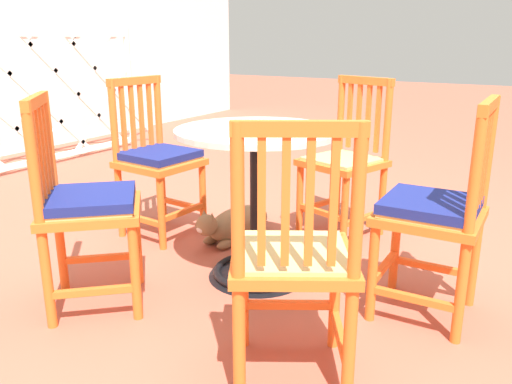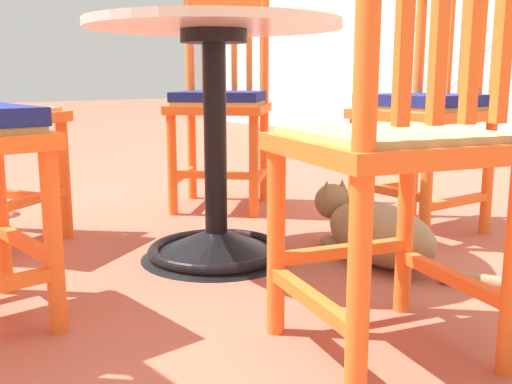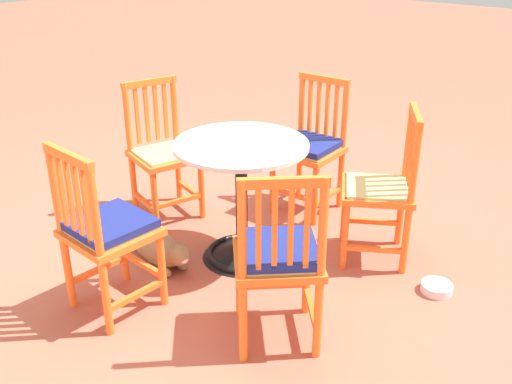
# 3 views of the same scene
# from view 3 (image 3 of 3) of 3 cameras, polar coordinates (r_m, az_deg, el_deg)

# --- Properties ---
(ground_plane) EXTENTS (24.00, 24.00, 0.00)m
(ground_plane) POSITION_cam_3_polar(r_m,az_deg,el_deg) (3.74, -0.35, -4.65)
(ground_plane) COLOR #AD5642
(cafe_table) EXTENTS (0.76, 0.76, 0.73)m
(cafe_table) POSITION_cam_3_polar(r_m,az_deg,el_deg) (3.42, -1.41, -2.21)
(cafe_table) COLOR black
(cafe_table) RESTS_ON ground_plane
(orange_chair_by_planter) EXTENTS (0.56, 0.56, 0.91)m
(orange_chair_by_planter) POSITION_cam_3_polar(r_m,az_deg,el_deg) (2.69, 2.16, -6.43)
(orange_chair_by_planter) COLOR orange
(orange_chair_by_planter) RESTS_ON ground_plane
(orange_chair_near_fence) EXTENTS (0.55, 0.55, 0.91)m
(orange_chair_near_fence) POSITION_cam_3_polar(r_m,az_deg,el_deg) (3.44, 12.18, 0.15)
(orange_chair_near_fence) COLOR orange
(orange_chair_near_fence) RESTS_ON ground_plane
(orange_chair_at_corner) EXTENTS (0.41, 0.41, 0.91)m
(orange_chair_at_corner) POSITION_cam_3_polar(r_m,az_deg,el_deg) (3.98, 5.26, 4.28)
(orange_chair_at_corner) COLOR orange
(orange_chair_at_corner) RESTS_ON ground_plane
(orange_chair_tucked_in) EXTENTS (0.50, 0.50, 0.91)m
(orange_chair_tucked_in) POSITION_cam_3_polar(r_m,az_deg,el_deg) (3.94, -9.03, 3.64)
(orange_chair_tucked_in) COLOR orange
(orange_chair_tucked_in) RESTS_ON ground_plane
(orange_chair_facing_out) EXTENTS (0.43, 0.43, 0.91)m
(orange_chair_facing_out) POSITION_cam_3_polar(r_m,az_deg,el_deg) (3.00, -14.34, -3.75)
(orange_chair_facing_out) COLOR orange
(orange_chair_facing_out) RESTS_ON ground_plane
(tabby_cat) EXTENTS (0.75, 0.29, 0.23)m
(tabby_cat) POSITION_cam_3_polar(r_m,az_deg,el_deg) (3.49, -9.36, -5.49)
(tabby_cat) COLOR #8E704C
(tabby_cat) RESTS_ON ground_plane
(pet_water_bowl) EXTENTS (0.17, 0.17, 0.05)m
(pet_water_bowl) POSITION_cam_3_polar(r_m,az_deg,el_deg) (3.38, 17.18, -8.91)
(pet_water_bowl) COLOR silver
(pet_water_bowl) RESTS_ON ground_plane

